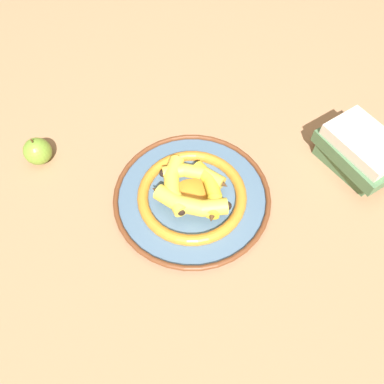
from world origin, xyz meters
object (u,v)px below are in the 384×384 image
(banana_d, at_px, (195,174))
(book_stack, at_px, (361,149))
(banana_a, at_px, (174,184))
(apple, at_px, (38,151))
(decorative_bowl, at_px, (192,196))
(banana_b, at_px, (189,203))
(banana_c, at_px, (210,190))

(banana_d, xyz_separation_m, book_stack, (0.38, -0.21, 0.00))
(banana_d, bearing_deg, banana_a, 41.82)
(banana_a, distance_m, apple, 0.38)
(banana_a, xyz_separation_m, apple, (-0.21, 0.32, -0.02))
(book_stack, height_order, apple, book_stack)
(decorative_bowl, xyz_separation_m, apple, (-0.23, 0.35, 0.02))
(apple, bearing_deg, book_stack, -40.07)
(decorative_bowl, relative_size, apple, 4.64)
(decorative_bowl, relative_size, banana_d, 2.62)
(decorative_bowl, bearing_deg, banana_b, -138.90)
(banana_c, relative_size, banana_d, 1.07)
(banana_a, relative_size, book_stack, 0.67)
(decorative_bowl, xyz_separation_m, banana_c, (0.03, -0.03, 0.04))
(banana_d, height_order, book_stack, book_stack)
(banana_c, bearing_deg, book_stack, -85.95)
(banana_c, bearing_deg, banana_d, 25.02)
(apple, bearing_deg, banana_d, -50.93)
(decorative_bowl, bearing_deg, book_stack, -24.42)
(banana_b, bearing_deg, banana_d, 94.30)
(decorative_bowl, bearing_deg, banana_a, 123.69)
(book_stack, bearing_deg, apple, 55.56)
(book_stack, bearing_deg, banana_a, 68.39)
(book_stack, bearing_deg, banana_d, 66.04)
(apple, bearing_deg, decorative_bowl, -56.81)
(banana_d, height_order, apple, apple)
(banana_a, xyz_separation_m, banana_b, (-0.01, -0.07, 0.00))
(banana_a, relative_size, banana_d, 1.03)
(decorative_bowl, relative_size, banana_b, 2.27)
(decorative_bowl, distance_m, banana_b, 0.06)
(decorative_bowl, xyz_separation_m, banana_a, (-0.03, 0.04, 0.04))
(banana_a, relative_size, banana_c, 0.96)
(banana_a, bearing_deg, book_stack, 97.64)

